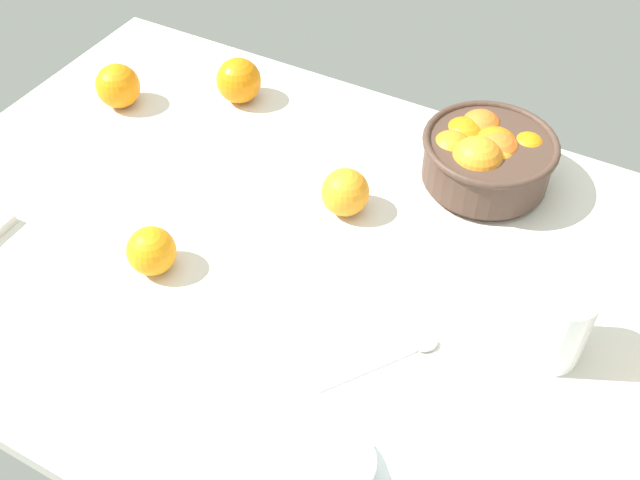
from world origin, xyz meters
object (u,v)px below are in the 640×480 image
fruit_bowl (485,156)px  spoon (398,357)px  loose_orange_0 (345,192)px  loose_orange_4 (118,86)px  loose_orange_2 (152,251)px  juice_glass (554,325)px  loose_orange_3 (239,81)px

fruit_bowl → spoon: (2.64, -38.70, -4.94)cm
spoon → fruit_bowl: bearing=93.9°
loose_orange_0 → loose_orange_4: (-49.15, 5.36, 0.22)cm
loose_orange_2 → spoon: bearing=3.5°
loose_orange_2 → loose_orange_0: bearing=52.1°
juice_glass → spoon: bearing=-147.0°
loose_orange_4 → spoon: bearing=-21.8°
fruit_bowl → loose_orange_3: (-47.22, 0.34, -1.23)cm
loose_orange_0 → spoon: bearing=-48.9°
loose_orange_0 → fruit_bowl: bearing=45.5°
loose_orange_0 → loose_orange_2: 30.74cm
fruit_bowl → juice_glass: bearing=-55.2°
loose_orange_3 → loose_orange_2: bearing=-74.1°
juice_glass → spoon: juice_glass is taller
loose_orange_4 → fruit_bowl: bearing=9.9°
loose_orange_2 → spoon: 38.24cm
loose_orange_0 → juice_glass: bearing=-17.2°
fruit_bowl → loose_orange_0: bearing=-134.5°
loose_orange_4 → loose_orange_2: bearing=-44.4°
loose_orange_4 → spoon: size_ratio=0.52×
spoon → loose_orange_4: bearing=158.2°
fruit_bowl → loose_orange_0: fruit_bowl is taller
loose_orange_2 → loose_orange_4: size_ratio=0.90×
loose_orange_3 → loose_orange_4: size_ratio=1.03×
fruit_bowl → loose_orange_3: size_ratio=2.60×
loose_orange_0 → loose_orange_4: size_ratio=0.95×
loose_orange_3 → spoon: bearing=-38.1°
loose_orange_2 → loose_orange_4: (-30.25, 29.60, 0.40)cm
loose_orange_3 → fruit_bowl: bearing=-0.4°
loose_orange_2 → loose_orange_4: bearing=135.6°
fruit_bowl → spoon: size_ratio=1.40×
loose_orange_4 → juice_glass: bearing=-11.0°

